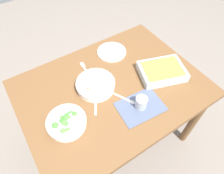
% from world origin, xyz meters
% --- Properties ---
extents(ground_plane, '(6.00, 6.00, 0.00)m').
position_xyz_m(ground_plane, '(0.00, 0.00, 0.00)').
color(ground_plane, slate).
extents(dining_table, '(1.20, 0.90, 0.74)m').
position_xyz_m(dining_table, '(0.00, 0.00, 0.65)').
color(dining_table, brown).
rests_on(dining_table, ground_plane).
extents(placemat, '(0.30, 0.22, 0.00)m').
position_xyz_m(placemat, '(0.06, -0.22, 0.74)').
color(placemat, '#4C5670').
rests_on(placemat, dining_table).
extents(stew_bowl, '(0.25, 0.25, 0.06)m').
position_xyz_m(stew_bowl, '(-0.09, 0.05, 0.77)').
color(stew_bowl, white).
rests_on(stew_bowl, dining_table).
extents(broccoli_bowl, '(0.23, 0.23, 0.07)m').
position_xyz_m(broccoli_bowl, '(-0.37, -0.09, 0.77)').
color(broccoli_bowl, white).
rests_on(broccoli_bowl, dining_table).
extents(baking_dish, '(0.36, 0.31, 0.06)m').
position_xyz_m(baking_dish, '(0.35, -0.09, 0.77)').
color(baking_dish, silver).
rests_on(baking_dish, dining_table).
extents(drink_cup, '(0.07, 0.07, 0.08)m').
position_xyz_m(drink_cup, '(0.06, -0.22, 0.78)').
color(drink_cup, '#B2BCC6').
rests_on(drink_cup, dining_table).
extents(side_plate, '(0.22, 0.22, 0.01)m').
position_xyz_m(side_plate, '(0.18, 0.28, 0.75)').
color(side_plate, white).
rests_on(side_plate, dining_table).
extents(spoon_by_stew, '(0.11, 0.16, 0.01)m').
position_xyz_m(spoon_by_stew, '(-0.14, -0.03, 0.74)').
color(spoon_by_stew, silver).
rests_on(spoon_by_stew, dining_table).
extents(spoon_by_broccoli, '(0.17, 0.07, 0.01)m').
position_xyz_m(spoon_by_broccoli, '(-0.33, -0.10, 0.74)').
color(spoon_by_broccoli, silver).
rests_on(spoon_by_broccoli, dining_table).
extents(spoon_spare, '(0.10, 0.16, 0.01)m').
position_xyz_m(spoon_spare, '(0.02, -0.14, 0.74)').
color(spoon_spare, silver).
rests_on(spoon_spare, dining_table).
extents(fork_on_table, '(0.04, 0.18, 0.01)m').
position_xyz_m(fork_on_table, '(-0.07, 0.24, 0.74)').
color(fork_on_table, silver).
rests_on(fork_on_table, dining_table).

